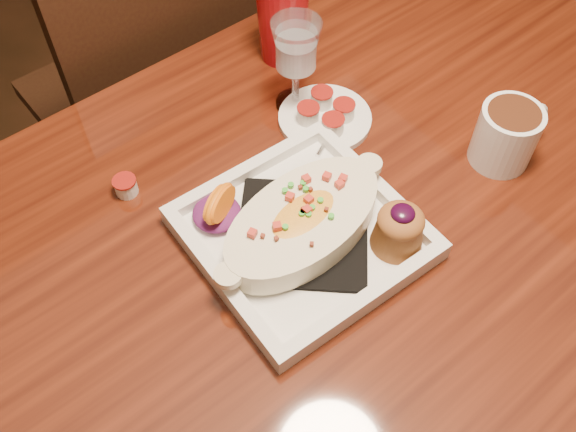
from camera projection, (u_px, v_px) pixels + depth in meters
floor at (339, 406)px, 1.48m from camera, size 7.00×7.00×0.00m
table at (367, 253)px, 0.95m from camera, size 1.50×0.90×0.75m
chair_far at (155, 96)px, 1.35m from camera, size 0.42×0.42×0.93m
plate at (310, 227)px, 0.82m from camera, size 0.28×0.28×0.08m
coffee_mug at (508, 133)px, 0.89m from camera, size 0.12×0.09×0.09m
goblet at (296, 51)px, 0.91m from camera, size 0.07×0.07×0.15m
saucer at (326, 117)px, 0.96m from camera, size 0.14×0.14×0.10m
creamer_loose at (126, 186)px, 0.88m from camera, size 0.03×0.03×0.03m
red_tumbler at (283, 19)px, 1.01m from camera, size 0.08×0.08×0.14m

